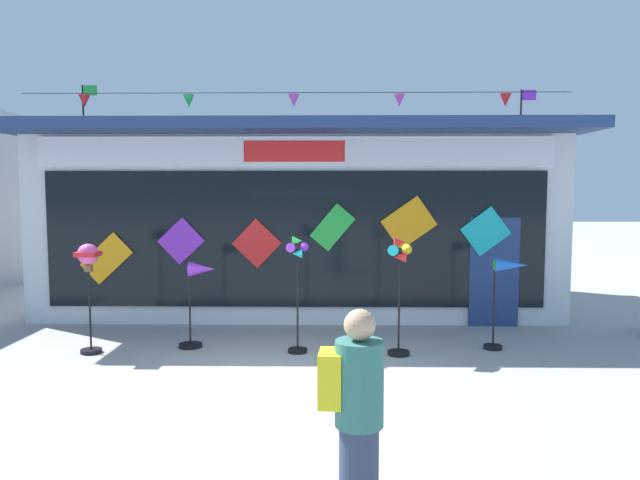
{
  "coord_description": "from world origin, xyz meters",
  "views": [
    {
      "loc": [
        0.64,
        -7.28,
        2.49
      ],
      "look_at": [
        0.46,
        3.42,
        1.59
      ],
      "focal_mm": 33.05,
      "sensor_mm": 36.0,
      "label": 1
    }
  ],
  "objects_px": {
    "kite_shop_building": "(301,218)",
    "person_near_camera": "(356,421)",
    "wind_spinner_right": "(507,281)",
    "wind_spinner_left": "(198,290)",
    "wind_spinner_center_right": "(400,279)",
    "wind_spinner_center_left": "(297,281)",
    "wind_spinner_far_left": "(89,269)"
  },
  "relations": [
    {
      "from": "wind_spinner_far_left",
      "to": "wind_spinner_left",
      "type": "xyz_separation_m",
      "value": [
        1.59,
        0.35,
        -0.38
      ]
    },
    {
      "from": "wind_spinner_center_right",
      "to": "wind_spinner_right",
      "type": "distance_m",
      "value": 1.76
    },
    {
      "from": "kite_shop_building",
      "to": "wind_spinner_center_left",
      "type": "height_order",
      "value": "kite_shop_building"
    },
    {
      "from": "wind_spinner_center_right",
      "to": "wind_spinner_left",
      "type": "bearing_deg",
      "value": 172.51
    },
    {
      "from": "kite_shop_building",
      "to": "person_near_camera",
      "type": "relative_size",
      "value": 6.27
    },
    {
      "from": "person_near_camera",
      "to": "wind_spinner_left",
      "type": "bearing_deg",
      "value": 27.69
    },
    {
      "from": "wind_spinner_left",
      "to": "wind_spinner_center_left",
      "type": "height_order",
      "value": "wind_spinner_center_left"
    },
    {
      "from": "kite_shop_building",
      "to": "wind_spinner_right",
      "type": "relative_size",
      "value": 7.34
    },
    {
      "from": "wind_spinner_center_left",
      "to": "wind_spinner_center_right",
      "type": "xyz_separation_m",
      "value": [
        1.54,
        -0.11,
        0.04
      ]
    },
    {
      "from": "wind_spinner_center_left",
      "to": "wind_spinner_left",
      "type": "bearing_deg",
      "value": 169.33
    },
    {
      "from": "wind_spinner_center_left",
      "to": "wind_spinner_center_right",
      "type": "height_order",
      "value": "wind_spinner_center_left"
    },
    {
      "from": "person_near_camera",
      "to": "wind_spinner_far_left",
      "type": "bearing_deg",
      "value": 42.67
    },
    {
      "from": "wind_spinner_right",
      "to": "wind_spinner_left",
      "type": "bearing_deg",
      "value": 179.77
    },
    {
      "from": "wind_spinner_far_left",
      "to": "wind_spinner_left",
      "type": "bearing_deg",
      "value": 12.54
    },
    {
      "from": "wind_spinner_right",
      "to": "kite_shop_building",
      "type": "bearing_deg",
      "value": 131.08
    },
    {
      "from": "kite_shop_building",
      "to": "wind_spinner_left",
      "type": "relative_size",
      "value": 7.66
    },
    {
      "from": "wind_spinner_left",
      "to": "wind_spinner_far_left",
      "type": "bearing_deg",
      "value": -167.46
    },
    {
      "from": "wind_spinner_far_left",
      "to": "wind_spinner_center_right",
      "type": "height_order",
      "value": "wind_spinner_center_right"
    },
    {
      "from": "wind_spinner_far_left",
      "to": "person_near_camera",
      "type": "height_order",
      "value": "wind_spinner_far_left"
    },
    {
      "from": "wind_spinner_center_left",
      "to": "wind_spinner_right",
      "type": "relative_size",
      "value": 1.26
    },
    {
      "from": "wind_spinner_left",
      "to": "wind_spinner_center_right",
      "type": "distance_m",
      "value": 3.16
    },
    {
      "from": "wind_spinner_left",
      "to": "person_near_camera",
      "type": "bearing_deg",
      "value": -66.39
    },
    {
      "from": "kite_shop_building",
      "to": "wind_spinner_center_right",
      "type": "relative_size",
      "value": 5.85
    },
    {
      "from": "wind_spinner_left",
      "to": "wind_spinner_right",
      "type": "relative_size",
      "value": 0.96
    },
    {
      "from": "wind_spinner_far_left",
      "to": "wind_spinner_center_left",
      "type": "xyz_separation_m",
      "value": [
        3.17,
        0.05,
        -0.18
      ]
    },
    {
      "from": "kite_shop_building",
      "to": "wind_spinner_center_left",
      "type": "relative_size",
      "value": 5.84
    },
    {
      "from": "wind_spinner_left",
      "to": "wind_spinner_right",
      "type": "height_order",
      "value": "wind_spinner_right"
    },
    {
      "from": "wind_spinner_right",
      "to": "person_near_camera",
      "type": "distance_m",
      "value": 5.77
    },
    {
      "from": "kite_shop_building",
      "to": "person_near_camera",
      "type": "xyz_separation_m",
      "value": [
        0.83,
        -9.07,
        -0.99
      ]
    },
    {
      "from": "wind_spinner_center_right",
      "to": "person_near_camera",
      "type": "distance_m",
      "value": 4.86
    },
    {
      "from": "wind_spinner_far_left",
      "to": "person_near_camera",
      "type": "bearing_deg",
      "value": -51.41
    },
    {
      "from": "wind_spinner_center_right",
      "to": "wind_spinner_right",
      "type": "bearing_deg",
      "value": 12.82
    }
  ]
}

